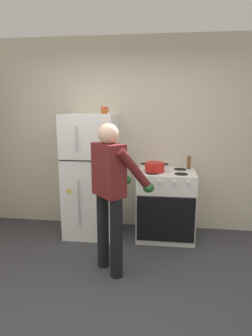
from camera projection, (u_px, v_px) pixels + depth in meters
ground at (110, 308)px, 2.65m from camera, size 8.00×8.00×0.00m
kitchen_wall_back at (134, 135)px, 4.26m from camera, size 6.00×0.10×2.70m
refrigerator at (92, 175)px, 4.06m from camera, size 0.68×0.72×1.66m
stove_range at (166, 205)px, 4.00m from camera, size 0.76×0.67×0.92m
person_cook at (112, 186)px, 3.06m from camera, size 0.66×0.69×1.60m
red_pot at (155, 167)px, 3.88m from camera, size 0.35×0.25×0.12m
coffee_mug at (104, 110)px, 3.91m from camera, size 0.11×0.08×0.10m
pepper_mill at (189, 162)px, 4.05m from camera, size 0.05×0.05×0.17m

